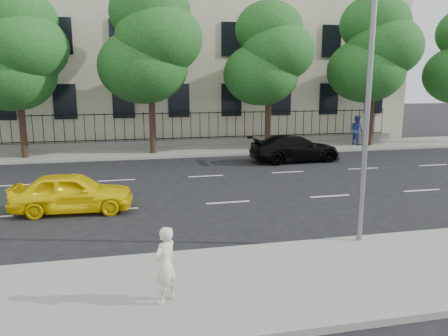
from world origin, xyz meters
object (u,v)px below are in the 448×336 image
(street_light, at_px, (360,49))
(woman_near, at_px, (165,265))
(black_sedan, at_px, (295,148))
(yellow_taxi, at_px, (72,192))

(street_light, distance_m, woman_near, 7.36)
(street_light, distance_m, black_sedan, 12.56)
(yellow_taxi, bearing_deg, black_sedan, -53.14)
(street_light, xyz_separation_m, woman_near, (-5.36, -2.74, -4.24))
(street_light, bearing_deg, black_sedan, 75.76)
(black_sedan, distance_m, woman_near, 16.37)
(street_light, distance_m, yellow_taxi, 10.01)
(black_sedan, xyz_separation_m, woman_near, (-8.25, -14.13, 0.19))
(yellow_taxi, height_order, black_sedan, black_sedan)
(yellow_taxi, xyz_separation_m, black_sedan, (10.72, 7.07, 0.05))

